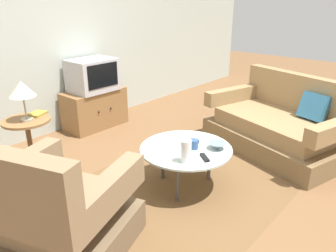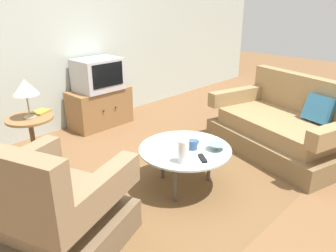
# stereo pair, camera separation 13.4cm
# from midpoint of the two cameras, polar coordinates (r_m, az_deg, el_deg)

# --- Properties ---
(ground_plane) EXTENTS (16.00, 16.00, 0.00)m
(ground_plane) POSITION_cam_midpoint_polar(r_m,az_deg,el_deg) (3.10, 4.30, -11.79)
(ground_plane) COLOR brown
(back_wall) EXTENTS (9.00, 0.12, 2.70)m
(back_wall) POSITION_cam_midpoint_polar(r_m,az_deg,el_deg) (4.51, -21.97, 15.57)
(back_wall) COLOR #B2BCB2
(back_wall) RESTS_ON ground
(area_rug) EXTENTS (2.23, 1.76, 0.00)m
(area_rug) POSITION_cam_midpoint_polar(r_m,az_deg,el_deg) (3.22, 1.82, -10.39)
(area_rug) COLOR brown
(area_rug) RESTS_ON ground
(armchair) EXTENTS (1.11, 1.12, 0.94)m
(armchair) POSITION_cam_midpoint_polar(r_m,az_deg,el_deg) (2.45, -20.65, -14.61)
(armchair) COLOR brown
(armchair) RESTS_ON ground
(couch) EXTENTS (1.34, 1.79, 0.86)m
(couch) POSITION_cam_midpoint_polar(r_m,az_deg,el_deg) (4.06, 18.21, -0.10)
(couch) COLOR brown
(couch) RESTS_ON ground
(coffee_table) EXTENTS (0.86, 0.86, 0.41)m
(coffee_table) POSITION_cam_midpoint_polar(r_m,az_deg,el_deg) (3.04, 1.86, -4.35)
(coffee_table) COLOR #B2C6C1
(coffee_table) RESTS_ON ground
(side_table) EXTENTS (0.47, 0.47, 0.57)m
(side_table) POSITION_cam_midpoint_polar(r_m,az_deg,el_deg) (3.63, -24.29, -1.35)
(side_table) COLOR olive
(side_table) RESTS_ON ground
(tv_stand) EXTENTS (0.85, 0.46, 0.53)m
(tv_stand) POSITION_cam_midpoint_polar(r_m,az_deg,el_deg) (4.68, -13.55, 3.01)
(tv_stand) COLOR olive
(tv_stand) RESTS_ON ground
(television) EXTENTS (0.60, 0.46, 0.43)m
(television) POSITION_cam_midpoint_polar(r_m,az_deg,el_deg) (4.55, -13.95, 8.68)
(television) COLOR #B7B7BC
(television) RESTS_ON tv_stand
(table_lamp) EXTENTS (0.25, 0.25, 0.40)m
(table_lamp) POSITION_cam_midpoint_polar(r_m,az_deg,el_deg) (3.46, -25.31, 5.76)
(table_lamp) COLOR #9E937A
(table_lamp) RESTS_ON side_table
(vase) EXTENTS (0.09, 0.09, 0.25)m
(vase) POSITION_cam_midpoint_polar(r_m,az_deg,el_deg) (2.72, 1.77, -4.03)
(vase) COLOR white
(vase) RESTS_ON coffee_table
(mug) EXTENTS (0.14, 0.09, 0.09)m
(mug) POSITION_cam_midpoint_polar(r_m,az_deg,el_deg) (3.00, 3.26, -3.19)
(mug) COLOR #335184
(mug) RESTS_ON coffee_table
(bowl) EXTENTS (0.17, 0.17, 0.06)m
(bowl) POSITION_cam_midpoint_polar(r_m,az_deg,el_deg) (3.02, 7.41, -3.47)
(bowl) COLOR slate
(bowl) RESTS_ON coffee_table
(tv_remote_dark) EXTENTS (0.12, 0.14, 0.02)m
(tv_remote_dark) POSITION_cam_midpoint_polar(r_m,az_deg,el_deg) (2.83, 5.10, -5.54)
(tv_remote_dark) COLOR black
(tv_remote_dark) RESTS_ON coffee_table
(book) EXTENTS (0.22, 0.20, 0.02)m
(book) POSITION_cam_midpoint_polar(r_m,az_deg,el_deg) (3.67, -22.94, 2.00)
(book) COLOR olive
(book) RESTS_ON side_table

